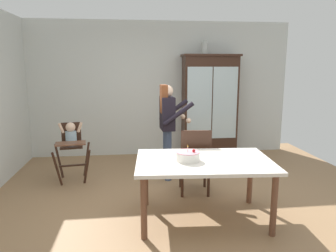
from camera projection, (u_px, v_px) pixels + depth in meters
name	position (u px, v px, depth m)	size (l,w,h in m)	color
ground_plane	(180.00, 207.00, 4.11)	(6.24, 6.24, 0.00)	#93704C
wall_back	(160.00, 89.00, 6.42)	(5.32, 0.06, 2.70)	silver
china_cabinet	(209.00, 106.00, 6.34)	(1.13, 0.48, 2.04)	#382116
ceramic_vase	(205.00, 48.00, 6.11)	(0.13, 0.13, 0.27)	#B2B7B2
high_chair_with_toddler	(71.00, 141.00, 4.95)	(0.65, 0.74, 0.95)	#382116
adult_person	(168.00, 120.00, 4.99)	(0.51, 0.50, 1.53)	#3D4C6B
dining_table	(204.00, 167.00, 3.68)	(1.64, 1.13, 0.74)	silver
birthday_cake	(188.00, 156.00, 3.62)	(0.28, 0.28, 0.19)	white
dining_chair_far_side	(195.00, 157.00, 4.41)	(0.48, 0.48, 0.96)	#382116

